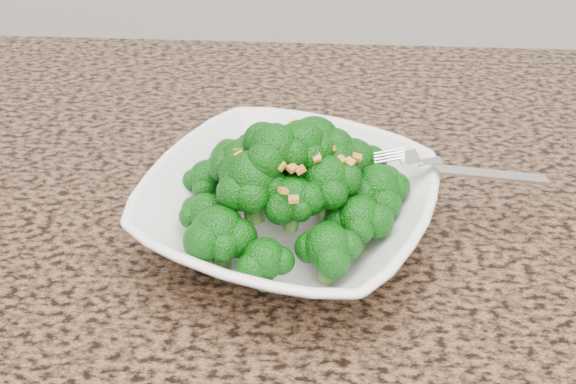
# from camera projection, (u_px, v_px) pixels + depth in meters

# --- Properties ---
(granite_counter) EXTENTS (1.64, 1.04, 0.03)m
(granite_counter) POSITION_uv_depth(u_px,v_px,m) (251.00, 351.00, 0.55)
(granite_counter) COLOR brown
(granite_counter) RESTS_ON cabinet
(bowl) EXTENTS (0.31, 0.31, 0.06)m
(bowl) POSITION_uv_depth(u_px,v_px,m) (288.00, 211.00, 0.61)
(bowl) COLOR white
(bowl) RESTS_ON granite_counter
(broccoli_pile) EXTENTS (0.21, 0.21, 0.08)m
(broccoli_pile) POSITION_uv_depth(u_px,v_px,m) (288.00, 144.00, 0.57)
(broccoli_pile) COLOR #094D08
(broccoli_pile) RESTS_ON bowl
(garlic_topping) EXTENTS (0.13, 0.13, 0.01)m
(garlic_topping) POSITION_uv_depth(u_px,v_px,m) (288.00, 98.00, 0.55)
(garlic_topping) COLOR #C3802F
(garlic_topping) RESTS_ON broccoli_pile
(fork) EXTENTS (0.17, 0.06, 0.01)m
(fork) POSITION_uv_depth(u_px,v_px,m) (434.00, 163.00, 0.61)
(fork) COLOR silver
(fork) RESTS_ON bowl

